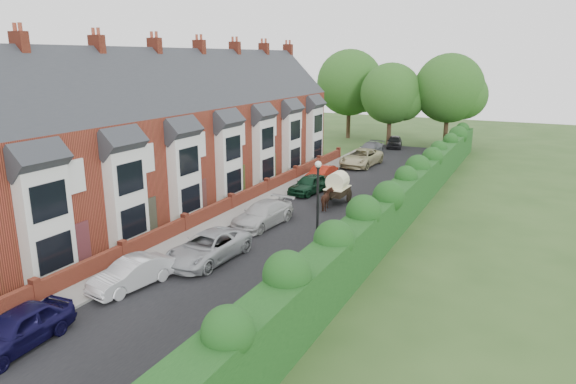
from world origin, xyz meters
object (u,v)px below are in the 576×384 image
(car_silver_b, at_px, (208,247))
(horse_cart, at_px, (338,185))
(car_navy, at_px, (18,329))
(car_red, at_px, (321,174))
(car_green, at_px, (310,184))
(horse, at_px, (328,200))
(car_white, at_px, (263,214))
(car_beige, at_px, (361,158))
(car_silver_a, at_px, (132,274))
(car_grey, at_px, (370,149))
(lamppost, at_px, (318,199))
(car_black, at_px, (394,142))

(car_silver_b, distance_m, horse_cart, 12.80)
(car_navy, xyz_separation_m, car_silver_b, (1.39, 9.50, -0.00))
(car_silver_b, distance_m, car_red, 17.99)
(car_navy, relative_size, horse_cart, 1.33)
(car_red, bearing_deg, car_navy, -88.66)
(car_green, xyz_separation_m, horse, (2.80, -3.42, 0.01))
(car_white, height_order, car_beige, car_beige)
(car_silver_a, height_order, car_white, car_white)
(car_grey, xyz_separation_m, horse, (3.42, -20.22, 0.05))
(car_navy, distance_m, car_silver_b, 9.60)
(car_beige, bearing_deg, car_green, -87.55)
(car_grey, bearing_deg, car_red, -87.31)
(car_navy, bearing_deg, car_white, 81.78)
(lamppost, distance_m, car_white, 7.11)
(lamppost, bearing_deg, car_green, 115.35)
(car_white, height_order, car_red, car_white)
(car_green, bearing_deg, car_grey, 102.18)
(car_silver_b, xyz_separation_m, horse, (2.04, 10.82, -0.00))
(lamppost, height_order, horse, lamppost)
(lamppost, relative_size, horse, 3.09)
(car_white, bearing_deg, horse_cart, 76.34)
(car_silver_a, xyz_separation_m, car_green, (0.48, 18.28, 0.05))
(car_navy, distance_m, car_green, 23.75)
(car_silver_a, height_order, car_black, car_black)
(car_silver_b, relative_size, car_white, 1.05)
(car_red, relative_size, car_grey, 0.88)
(car_navy, height_order, horse, car_navy)
(lamppost, bearing_deg, horse, 108.73)
(car_white, relative_size, car_black, 1.24)
(car_white, relative_size, horse_cart, 1.56)
(car_silver_b, height_order, horse, car_silver_b)
(car_navy, height_order, car_green, car_navy)
(car_grey, bearing_deg, car_silver_b, -84.76)
(car_black, bearing_deg, car_beige, -102.63)
(lamppost, distance_m, car_silver_a, 9.12)
(car_beige, height_order, car_black, car_beige)
(car_white, relative_size, car_green, 1.18)
(car_white, xyz_separation_m, car_beige, (-0.24, 19.37, 0.08))
(car_grey, bearing_deg, car_green, -85.20)
(lamppost, distance_m, horse_cart, 11.18)
(lamppost, xyz_separation_m, car_red, (-6.40, 15.90, -2.64))
(car_navy, relative_size, car_green, 1.01)
(car_navy, distance_m, car_white, 15.61)
(car_silver_a, height_order, car_beige, car_beige)
(lamppost, relative_size, horse_cart, 1.66)
(car_red, xyz_separation_m, horse_cart, (3.42, -5.32, 0.63))
(car_silver_a, relative_size, car_white, 0.81)
(car_silver_a, bearing_deg, car_navy, -81.86)
(car_silver_b, height_order, car_beige, car_beige)
(car_silver_a, xyz_separation_m, car_silver_b, (1.24, 4.04, 0.06))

